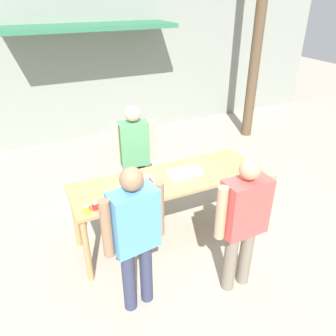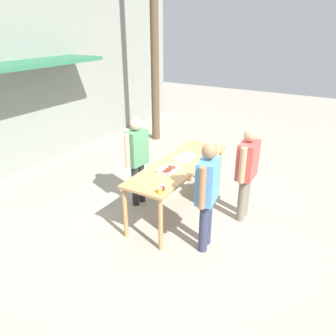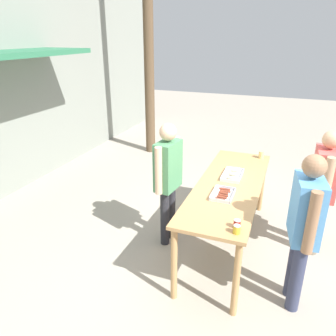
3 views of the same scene
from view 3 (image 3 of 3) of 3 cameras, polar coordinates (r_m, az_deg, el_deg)
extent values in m
plane|color=#A39989|center=(4.67, 9.86, -13.01)|extent=(24.00, 24.00, 0.00)
cube|color=tan|center=(4.22, 10.66, -2.91)|extent=(2.44, 0.78, 0.04)
cylinder|color=tan|center=(3.46, 11.80, -18.49)|extent=(0.07, 0.07, 0.89)
cylinder|color=tan|center=(5.43, 16.03, -2.91)|extent=(0.07, 0.07, 0.89)
cylinder|color=tan|center=(3.57, 1.06, -16.40)|extent=(0.07, 0.07, 0.89)
cylinder|color=tan|center=(5.50, 9.31, -1.95)|extent=(0.07, 0.07, 0.89)
cube|color=silver|center=(3.89, 9.50, -4.72)|extent=(0.37, 0.25, 0.01)
cube|color=silver|center=(3.86, 11.24, -4.69)|extent=(0.37, 0.01, 0.03)
cube|color=silver|center=(3.90, 7.81, -4.17)|extent=(0.37, 0.01, 0.03)
cube|color=silver|center=(3.72, 8.93, -5.62)|extent=(0.01, 0.25, 0.03)
cube|color=silver|center=(4.04, 10.06, -3.34)|extent=(0.01, 0.25, 0.03)
cylinder|color=brown|center=(3.76, 9.01, -5.40)|extent=(0.04, 0.12, 0.03)
cylinder|color=brown|center=(3.81, 9.35, -5.03)|extent=(0.03, 0.11, 0.02)
cylinder|color=brown|center=(3.86, 9.55, -4.71)|extent=(0.03, 0.12, 0.02)
cylinder|color=brown|center=(3.90, 9.64, -4.33)|extent=(0.03, 0.11, 0.03)
cylinder|color=brown|center=(3.96, 9.91, -3.99)|extent=(0.04, 0.13, 0.02)
cylinder|color=brown|center=(4.01, 9.86, -3.64)|extent=(0.02, 0.13, 0.02)
cube|color=silver|center=(4.43, 11.15, -1.35)|extent=(0.45, 0.24, 0.01)
cube|color=silver|center=(4.41, 12.66, -1.30)|extent=(0.45, 0.01, 0.03)
cube|color=silver|center=(4.44, 9.69, -0.88)|extent=(0.45, 0.01, 0.03)
cube|color=silver|center=(4.22, 10.61, -2.21)|extent=(0.01, 0.24, 0.03)
cube|color=silver|center=(4.63, 11.67, -0.07)|extent=(0.01, 0.24, 0.03)
ellipsoid|color=beige|center=(4.30, 10.84, -1.72)|extent=(0.07, 0.12, 0.05)
ellipsoid|color=beige|center=(4.42, 11.22, -1.00)|extent=(0.07, 0.12, 0.05)
ellipsoid|color=beige|center=(4.55, 11.55, -0.38)|extent=(0.07, 0.12, 0.05)
cylinder|color=gold|center=(3.21, 11.88, -10.45)|extent=(0.07, 0.07, 0.08)
cylinder|color=#B2B2B7|center=(3.19, 11.94, -9.80)|extent=(0.07, 0.07, 0.01)
cylinder|color=#B22319|center=(3.29, 11.93, -9.55)|extent=(0.07, 0.07, 0.08)
cylinder|color=#B2B2B7|center=(3.27, 11.99, -8.91)|extent=(0.07, 0.07, 0.01)
cylinder|color=#DBC67A|center=(5.16, 15.96, 2.24)|extent=(0.08, 0.08, 0.11)
cylinder|color=#232328|center=(4.42, -0.56, -8.65)|extent=(0.12, 0.12, 0.80)
cylinder|color=#232328|center=(4.56, 0.54, -7.62)|extent=(0.12, 0.12, 0.80)
cube|color=#478456|center=(4.17, 0.00, 0.43)|extent=(0.42, 0.27, 0.64)
sphere|color=#DBAD89|center=(4.03, 0.00, 6.29)|extent=(0.22, 0.22, 0.22)
cylinder|color=#DBAD89|center=(3.97, -1.67, -0.53)|extent=(0.09, 0.09, 0.60)
cylinder|color=#DBAD89|center=(4.37, 1.51, 1.68)|extent=(0.09, 0.09, 0.60)
cylinder|color=#333851|center=(3.87, 21.11, -15.37)|extent=(0.13, 0.13, 0.81)
cylinder|color=#333851|center=(3.72, 21.49, -17.25)|extent=(0.13, 0.13, 0.81)
cube|color=#5193D1|center=(3.41, 22.98, -6.65)|extent=(0.48, 0.31, 0.64)
sphere|color=#936B4C|center=(3.23, 24.16, 0.30)|extent=(0.22, 0.22, 0.22)
cylinder|color=#936B4C|center=(3.65, 22.39, -4.38)|extent=(0.10, 0.10, 0.61)
cylinder|color=#936B4C|center=(3.17, 23.76, -8.76)|extent=(0.10, 0.10, 0.61)
cylinder|color=#756B5B|center=(4.84, 24.19, -8.03)|extent=(0.14, 0.14, 0.78)
cylinder|color=#756B5B|center=(4.65, 24.33, -9.31)|extent=(0.14, 0.14, 0.78)
cube|color=#C64C47|center=(4.45, 25.67, -0.84)|extent=(0.48, 0.27, 0.62)
sphere|color=tan|center=(4.32, 26.61, 4.45)|extent=(0.21, 0.21, 0.21)
cylinder|color=tan|center=(4.72, 25.42, 0.65)|extent=(0.11, 0.11, 0.59)
cylinder|color=tan|center=(4.18, 26.01, -2.13)|extent=(0.11, 0.11, 0.59)
camera|label=1|loc=(3.49, 73.34, 12.90)|focal=35.00mm
camera|label=2|loc=(2.10, 136.38, -2.48)|focal=35.00mm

